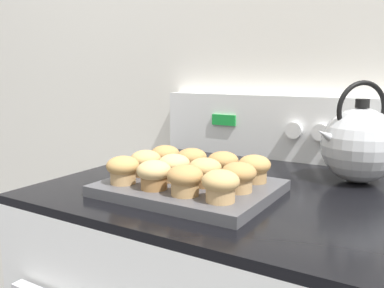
{
  "coord_description": "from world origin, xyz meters",
  "views": [
    {
      "loc": [
        0.39,
        -0.46,
        1.16
      ],
      "look_at": [
        -0.04,
        0.25,
        1.01
      ],
      "focal_mm": 38.0,
      "sensor_mm": 36.0,
      "label": 1
    }
  ],
  "objects_px": {
    "muffin_r0_c3": "(220,185)",
    "muffin_r1_c0": "(146,162)",
    "muffin_r1_c1": "(174,167)",
    "tea_kettle": "(359,144)",
    "muffin_r0_c0": "(123,169)",
    "muffin_r2_c1": "(192,160)",
    "muffin_r2_c3": "(254,168)",
    "muffin_r1_c2": "(206,171)",
    "muffin_r0_c1": "(154,174)",
    "muffin_r2_c0": "(165,157)",
    "muffin_r1_c3": "(239,176)",
    "muffin_r0_c2": "(185,179)",
    "muffin_r2_c2": "(222,164)"
  },
  "relations": [
    {
      "from": "muffin_r0_c3",
      "to": "muffin_r1_c0",
      "type": "distance_m",
      "value": 0.24
    },
    {
      "from": "muffin_r1_c1",
      "to": "tea_kettle",
      "type": "height_order",
      "value": "tea_kettle"
    },
    {
      "from": "muffin_r0_c0",
      "to": "muffin_r2_c1",
      "type": "height_order",
      "value": "same"
    },
    {
      "from": "muffin_r0_c3",
      "to": "muffin_r2_c3",
      "type": "bearing_deg",
      "value": 90.27
    },
    {
      "from": "muffin_r1_c1",
      "to": "muffin_r1_c2",
      "type": "height_order",
      "value": "same"
    },
    {
      "from": "muffin_r1_c1",
      "to": "muffin_r2_c3",
      "type": "bearing_deg",
      "value": 28.24
    },
    {
      "from": "muffin_r0_c3",
      "to": "muffin_r2_c1",
      "type": "xyz_separation_m",
      "value": [
        -0.15,
        0.15,
        0.0
      ]
    },
    {
      "from": "muffin_r0_c1",
      "to": "muffin_r2_c0",
      "type": "bearing_deg",
      "value": 117.63
    },
    {
      "from": "muffin_r1_c0",
      "to": "muffin_r0_c1",
      "type": "bearing_deg",
      "value": -43.6
    },
    {
      "from": "muffin_r0_c0",
      "to": "muffin_r1_c2",
      "type": "height_order",
      "value": "same"
    },
    {
      "from": "muffin_r1_c3",
      "to": "muffin_r2_c1",
      "type": "bearing_deg",
      "value": 153.3
    },
    {
      "from": "muffin_r0_c0",
      "to": "tea_kettle",
      "type": "bearing_deg",
      "value": 41.54
    },
    {
      "from": "muffin_r0_c1",
      "to": "muffin_r1_c0",
      "type": "distance_m",
      "value": 0.11
    },
    {
      "from": "muffin_r1_c0",
      "to": "muffin_r2_c0",
      "type": "distance_m",
      "value": 0.07
    },
    {
      "from": "muffin_r0_c1",
      "to": "muffin_r0_c2",
      "type": "xyz_separation_m",
      "value": [
        0.07,
        -0.0,
        0.0
      ]
    },
    {
      "from": "muffin_r0_c1",
      "to": "muffin_r1_c3",
      "type": "xyz_separation_m",
      "value": [
        0.15,
        0.07,
        0.0
      ]
    },
    {
      "from": "muffin_r2_c0",
      "to": "muffin_r0_c3",
      "type": "bearing_deg",
      "value": -33.64
    },
    {
      "from": "muffin_r2_c2",
      "to": "muffin_r0_c1",
      "type": "bearing_deg",
      "value": -115.32
    },
    {
      "from": "muffin_r1_c0",
      "to": "muffin_r2_c2",
      "type": "relative_size",
      "value": 1.0
    },
    {
      "from": "muffin_r0_c0",
      "to": "tea_kettle",
      "type": "xyz_separation_m",
      "value": [
        0.4,
        0.35,
        0.04
      ]
    },
    {
      "from": "muffin_r1_c2",
      "to": "muffin_r2_c1",
      "type": "distance_m",
      "value": 0.11
    },
    {
      "from": "muffin_r0_c2",
      "to": "muffin_r0_c3",
      "type": "distance_m",
      "value": 0.07
    },
    {
      "from": "muffin_r0_c1",
      "to": "muffin_r0_c2",
      "type": "distance_m",
      "value": 0.07
    },
    {
      "from": "muffin_r1_c1",
      "to": "muffin_r2_c1",
      "type": "bearing_deg",
      "value": 92.12
    },
    {
      "from": "muffin_r2_c2",
      "to": "muffin_r2_c0",
      "type": "bearing_deg",
      "value": -178.67
    },
    {
      "from": "muffin_r0_c1",
      "to": "tea_kettle",
      "type": "distance_m",
      "value": 0.47
    },
    {
      "from": "muffin_r0_c2",
      "to": "muffin_r1_c3",
      "type": "bearing_deg",
      "value": 44.6
    },
    {
      "from": "muffin_r0_c3",
      "to": "muffin_r1_c3",
      "type": "bearing_deg",
      "value": 89.14
    },
    {
      "from": "muffin_r1_c2",
      "to": "muffin_r1_c3",
      "type": "distance_m",
      "value": 0.07
    },
    {
      "from": "muffin_r0_c1",
      "to": "muffin_r1_c0",
      "type": "bearing_deg",
      "value": 136.4
    },
    {
      "from": "muffin_r1_c1",
      "to": "muffin_r2_c0",
      "type": "height_order",
      "value": "same"
    },
    {
      "from": "muffin_r0_c1",
      "to": "muffin_r2_c0",
      "type": "distance_m",
      "value": 0.17
    },
    {
      "from": "muffin_r0_c2",
      "to": "tea_kettle",
      "type": "height_order",
      "value": "tea_kettle"
    },
    {
      "from": "muffin_r1_c0",
      "to": "muffin_r2_c3",
      "type": "distance_m",
      "value": 0.24
    },
    {
      "from": "muffin_r1_c0",
      "to": "muffin_r1_c3",
      "type": "distance_m",
      "value": 0.23
    },
    {
      "from": "muffin_r1_c3",
      "to": "muffin_r2_c0",
      "type": "xyz_separation_m",
      "value": [
        -0.23,
        0.08,
        0.0
      ]
    },
    {
      "from": "muffin_r1_c1",
      "to": "muffin_r2_c1",
      "type": "distance_m",
      "value": 0.08
    },
    {
      "from": "muffin_r2_c1",
      "to": "muffin_r0_c0",
      "type": "bearing_deg",
      "value": -116.81
    },
    {
      "from": "muffin_r0_c3",
      "to": "muffin_r1_c3",
      "type": "relative_size",
      "value": 1.0
    },
    {
      "from": "muffin_r2_c3",
      "to": "tea_kettle",
      "type": "height_order",
      "value": "tea_kettle"
    },
    {
      "from": "muffin_r1_c0",
      "to": "muffin_r1_c2",
      "type": "distance_m",
      "value": 0.16
    },
    {
      "from": "muffin_r0_c0",
      "to": "muffin_r0_c2",
      "type": "distance_m",
      "value": 0.15
    },
    {
      "from": "muffin_r2_c1",
      "to": "muffin_r2_c3",
      "type": "xyz_separation_m",
      "value": [
        0.15,
        0.0,
        0.0
      ]
    },
    {
      "from": "muffin_r0_c0",
      "to": "muffin_r2_c2",
      "type": "relative_size",
      "value": 1.0
    },
    {
      "from": "muffin_r0_c2",
      "to": "muffin_r2_c1",
      "type": "bearing_deg",
      "value": 117.33
    },
    {
      "from": "muffin_r1_c1",
      "to": "muffin_r2_c2",
      "type": "height_order",
      "value": "same"
    },
    {
      "from": "muffin_r1_c3",
      "to": "muffin_r2_c3",
      "type": "distance_m",
      "value": 0.08
    },
    {
      "from": "muffin_r0_c0",
      "to": "muffin_r1_c0",
      "type": "height_order",
      "value": "same"
    },
    {
      "from": "muffin_r1_c1",
      "to": "muffin_r0_c1",
      "type": "bearing_deg",
      "value": -89.19
    },
    {
      "from": "muffin_r1_c1",
      "to": "muffin_r2_c0",
      "type": "relative_size",
      "value": 1.0
    }
  ]
}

